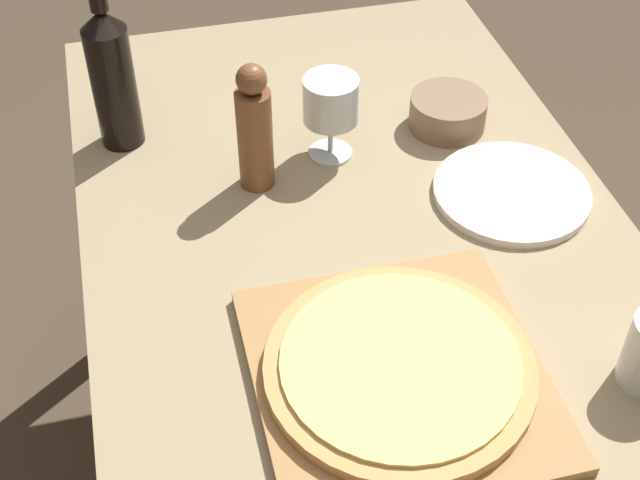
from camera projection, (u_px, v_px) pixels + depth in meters
name	position (u px, v px, depth m)	size (l,w,h in m)	color
dining_table	(373.00, 319.00, 1.34)	(0.82, 1.50, 0.75)	#9E8966
cutting_board	(399.00, 377.00, 1.13)	(0.36, 0.38, 0.02)	#A87A47
pizza	(400.00, 367.00, 1.12)	(0.34, 0.34, 0.02)	tan
wine_bottle	(112.00, 75.00, 1.42)	(0.07, 0.07, 0.32)	black
pepper_mill	(255.00, 130.00, 1.36)	(0.06, 0.06, 0.22)	brown
wine_glass	(331.00, 102.00, 1.41)	(0.09, 0.09, 0.14)	silver
small_bowl	(448.00, 112.00, 1.52)	(0.13, 0.13, 0.06)	#84664C
dinner_plate	(512.00, 192.00, 1.40)	(0.25, 0.25, 0.01)	white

